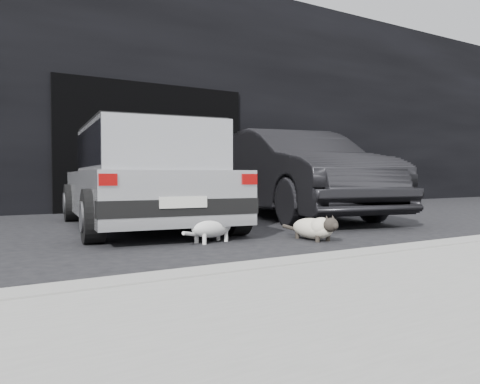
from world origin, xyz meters
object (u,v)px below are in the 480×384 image
cat_white (214,226)px  silver_hatchback (144,172)px  cat_siamese (316,228)px  second_car (294,173)px

cat_white → silver_hatchback: bearing=173.0°
cat_white → cat_siamese: bearing=52.6°
cat_siamese → cat_white: 1.11m
cat_siamese → cat_white: bearing=-24.4°
silver_hatchback → cat_siamese: (1.18, -2.15, -0.62)m
second_car → cat_white: 3.35m
second_car → cat_white: size_ratio=6.18×
second_car → cat_siamese: second_car is taller
cat_siamese → cat_white: (-1.01, 0.46, 0.04)m
cat_siamese → cat_white: size_ratio=1.18×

